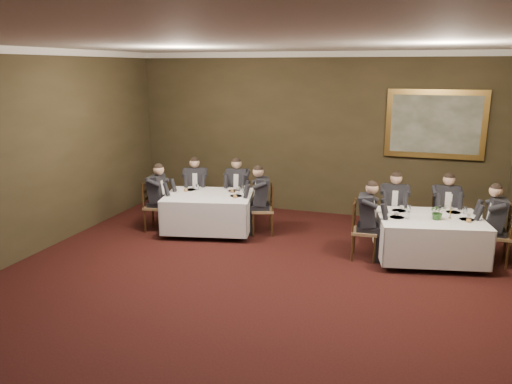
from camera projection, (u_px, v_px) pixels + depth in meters
The scene contains 27 objects.
ground at pixel (229, 310), 6.71m from camera, with size 10.00×10.00×0.00m, color black.
ceiling at pixel (225, 39), 5.86m from camera, with size 8.00×10.00×0.10m, color silver.
back_wall at pixel (311, 134), 10.89m from camera, with size 8.00×0.10×3.50m, color #312C18.
crown_molding at pixel (225, 44), 5.87m from camera, with size 8.00×10.00×0.12m.
table_main at pixel (429, 235), 8.32m from camera, with size 1.93×1.62×0.67m.
table_second at pixel (209, 210), 9.80m from camera, with size 1.92×1.62×0.67m.
chair_main_backleft at pixel (393, 228), 9.25m from camera, with size 0.47×0.45×1.00m.
diner_main_backleft at pixel (393, 216), 9.19m from camera, with size 0.44×0.51×1.35m.
chair_main_backright at pixel (443, 229), 9.16m from camera, with size 0.49×0.48×1.00m.
diner_main_backright at pixel (445, 218), 9.09m from camera, with size 0.46×0.53×1.35m.
chair_main_endleft at pixel (363, 242), 8.48m from camera, with size 0.44×0.46×1.00m.
diner_main_endleft at pixel (365, 230), 8.42m from camera, with size 0.50×0.44×1.35m.
chair_main_endright at pixel (495, 247), 8.25m from camera, with size 0.43×0.45×1.00m.
diner_main_endright at pixel (496, 234), 8.20m from camera, with size 0.49×0.43×1.35m.
chair_sec_backleft at pixel (196, 206), 10.72m from camera, with size 0.57×0.56×1.00m.
diner_sec_backleft at pixel (196, 196), 10.65m from camera, with size 0.55×0.60×1.35m.
chair_sec_backright at pixel (238, 207), 10.63m from camera, with size 0.50×0.48×1.00m.
diner_sec_backright at pixel (238, 197), 10.57m from camera, with size 0.47×0.53×1.35m.
chair_sec_endright at pixel (263, 220), 9.74m from camera, with size 0.55×0.56×1.00m.
diner_sec_endright at pixel (262, 208), 9.69m from camera, with size 0.59×0.54×1.35m.
chair_sec_endleft at pixel (157, 216), 9.95m from camera, with size 0.46×0.48×1.00m.
diner_sec_endleft at pixel (157, 205), 9.89m from camera, with size 0.52×0.45×1.35m.
centerpiece at pixel (438, 211), 8.10m from camera, with size 0.25×0.22×0.28m, color #2D5926.
candlestick at pixel (451, 209), 8.16m from camera, with size 0.06×0.06×0.42m.
place_setting_table_main at pixel (402, 209), 8.64m from camera, with size 0.33×0.31×0.14m.
place_setting_table_second at pixel (193, 188), 10.11m from camera, with size 0.33×0.31×0.14m.
painting at pixel (435, 124), 9.98m from camera, with size 1.92×0.09×1.37m.
Camera 1 is at (2.26, -5.70, 3.18)m, focal length 35.00 mm.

